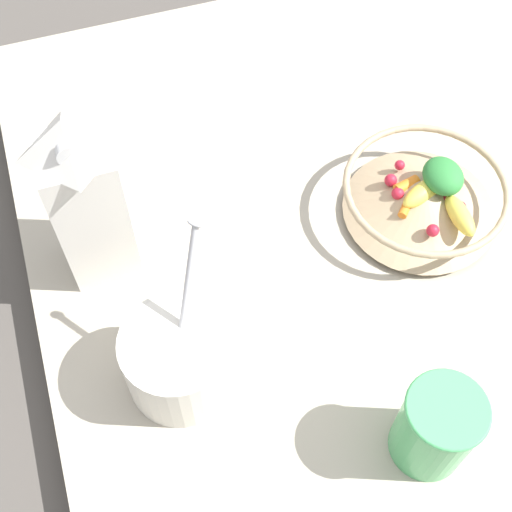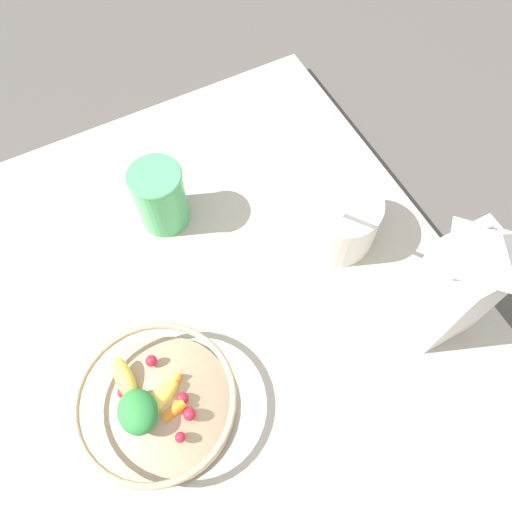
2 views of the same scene
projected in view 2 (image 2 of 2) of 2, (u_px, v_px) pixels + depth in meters
The scene contains 6 objects.
ground_plane at pixel (160, 407), 0.79m from camera, with size 6.00×6.00×0.00m, color #4C4742.
countertop at pixel (157, 404), 0.77m from camera, with size 1.10×1.10×0.05m.
fruit_bowl at pixel (157, 403), 0.71m from camera, with size 0.23×0.23×0.09m.
milk_carton at pixel (459, 283), 0.69m from camera, with size 0.09×0.09×0.27m.
yogurt_tub at pixel (340, 218), 0.83m from camera, with size 0.13×0.14×0.23m.
drinking_cup at pixel (160, 196), 0.84m from camera, with size 0.09×0.09×0.12m.
Camera 2 is at (-0.06, 0.20, 0.81)m, focal length 35.00 mm.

